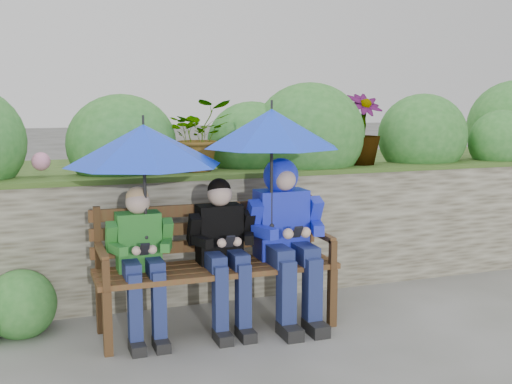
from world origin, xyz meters
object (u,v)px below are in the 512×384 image
object	(u,v)px
park_bench	(214,257)
boy_middle	(223,246)
boy_right	(286,227)
umbrella_right	(272,128)
boy_left	(141,254)
umbrella_left	(144,145)

from	to	relation	value
park_bench	boy_middle	bearing A→B (deg)	-59.64
park_bench	boy_middle	distance (m)	0.13
park_bench	boy_right	size ratio (longest dim) A/B	1.42
umbrella_right	boy_middle	bearing A→B (deg)	179.26
park_bench	boy_left	bearing A→B (deg)	-172.43
boy_middle	umbrella_left	distance (m)	0.89
umbrella_left	boy_middle	bearing A→B (deg)	-2.80
boy_left	boy_middle	distance (m)	0.57
boy_middle	umbrella_right	size ratio (longest dim) A/B	1.09
boy_left	boy_middle	bearing A→B (deg)	-0.30
boy_left	boy_right	size ratio (longest dim) A/B	0.87
umbrella_left	boy_right	bearing A→B (deg)	-1.44
boy_right	boy_left	bearing A→B (deg)	179.88
boy_left	boy_middle	world-z (taller)	boy_middle
park_bench	boy_left	size ratio (longest dim) A/B	1.63
park_bench	umbrella_left	distance (m)	0.95
umbrella_left	umbrella_right	size ratio (longest dim) A/B	1.07
boy_middle	boy_right	world-z (taller)	boy_right
boy_left	umbrella_right	bearing A→B (deg)	-0.47
boy_left	boy_middle	size ratio (longest dim) A/B	0.97
boy_right	umbrella_left	world-z (taller)	umbrella_left
boy_right	umbrella_right	size ratio (longest dim) A/B	1.22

